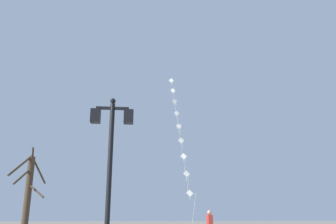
% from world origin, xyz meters
% --- Properties ---
extents(twin_lantern_lamp_post, '(1.24, 0.28, 4.78)m').
position_xyz_m(twin_lantern_lamp_post, '(-1.88, 9.86, 3.31)').
color(twin_lantern_lamp_post, black).
rests_on(twin_lantern_lamp_post, ground_plane).
extents(kite_train, '(0.80, 9.11, 13.23)m').
position_xyz_m(kite_train, '(2.04, 24.61, 7.13)').
color(kite_train, brown).
rests_on(kite_train, ground_plane).
extents(bare_tree, '(1.40, 2.42, 4.23)m').
position_xyz_m(bare_tree, '(-5.51, 14.98, 2.09)').
color(bare_tree, '#423323').
rests_on(bare_tree, ground_plane).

